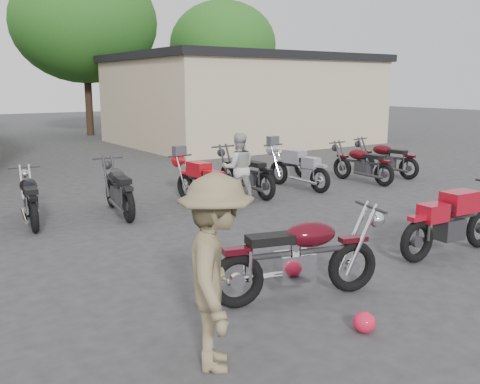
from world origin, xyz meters
TOP-DOWN VIEW (x-y plane):
  - ground at (0.00, 0.00)m, footprint 90.00×90.00m
  - stucco_building at (8.50, 15.00)m, footprint 10.00×8.00m
  - tree_2 at (4.00, 22.00)m, footprint 7.04×7.04m
  - tree_3 at (12.00, 22.00)m, footprint 6.08×6.08m
  - vintage_motorcycle at (-0.99, -0.06)m, footprint 2.19×1.20m
  - sportbike at (2.06, -0.04)m, footprint 2.04×0.79m
  - helmet at (-1.01, -1.12)m, footprint 0.30×0.30m
  - person_light at (1.41, 4.80)m, footprint 0.91×0.82m
  - person_tan at (-2.63, -0.83)m, footprint 1.18×1.34m
  - row_bike_2 at (-2.79, 5.45)m, footprint 0.87×1.91m
  - row_bike_3 at (-1.15, 5.26)m, footprint 0.94×2.06m
  - row_bike_4 at (0.62, 5.02)m, footprint 0.76×1.94m
  - row_bike_5 at (2.00, 5.39)m, footprint 0.71×2.06m
  - row_bike_6 at (3.51, 5.30)m, footprint 0.82×2.02m
  - row_bike_7 at (5.45, 4.99)m, footprint 0.75×1.95m
  - row_bike_8 at (6.73, 5.29)m, footprint 0.90×1.99m

SIDE VIEW (x-z plane):
  - ground at x=0.00m, z-range 0.00..0.00m
  - helmet at x=-1.01m, z-range 0.00..0.22m
  - row_bike_2 at x=-2.79m, z-range 0.00..1.07m
  - row_bike_4 at x=0.62m, z-range 0.00..1.10m
  - row_bike_7 at x=5.45m, z-range 0.00..1.11m
  - row_bike_8 at x=6.73m, z-range 0.00..1.12m
  - row_bike_6 at x=3.51m, z-range 0.00..1.14m
  - row_bike_3 at x=-1.15m, z-range 0.00..1.15m
  - sportbike at x=2.06m, z-range 0.00..1.16m
  - row_bike_5 at x=2.00m, z-range 0.00..1.19m
  - vintage_motorcycle at x=-0.99m, z-range 0.00..1.21m
  - person_light at x=1.41m, z-range 0.00..1.52m
  - person_tan at x=-2.63m, z-range 0.00..1.80m
  - stucco_building at x=8.50m, z-range 0.00..3.50m
  - tree_3 at x=12.00m, z-range 0.00..7.60m
  - tree_2 at x=4.00m, z-range 0.00..8.80m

